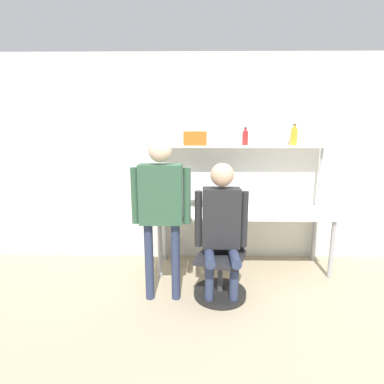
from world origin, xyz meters
name	(u,v)px	position (x,y,z in m)	size (l,w,h in m)	color
ground_plane	(245,280)	(0.00, 0.00, 0.00)	(12.00, 12.00, 0.00)	tan
wall_back	(240,160)	(0.00, 0.72, 1.35)	(8.00, 0.06, 2.70)	silver
desk	(243,216)	(0.00, 0.36, 0.68)	(2.17, 0.67, 0.75)	silver
shelf_unit	(242,161)	(0.00, 0.57, 1.35)	(2.06, 0.23, 1.56)	white
monitor	(212,189)	(-0.38, 0.51, 1.01)	(0.65, 0.23, 0.47)	#B7B7BC
laptop	(224,207)	(-0.25, 0.27, 0.82)	(0.34, 0.26, 0.26)	#333338
cell_phone	(243,213)	(-0.02, 0.26, 0.76)	(0.07, 0.15, 0.01)	#264C8C
office_chair	(221,270)	(-0.32, -0.30, 0.28)	(0.58, 0.58, 0.92)	black
person_seated	(221,221)	(-0.33, -0.35, 0.85)	(0.55, 0.48, 1.43)	#2D3856
person_standing	(161,200)	(-0.94, -0.40, 1.07)	(0.59, 0.23, 1.67)	#2D3856
bottle_red	(245,138)	(0.03, 0.57, 1.65)	(0.07, 0.07, 0.22)	maroon
bottle_amber	(294,136)	(0.64, 0.57, 1.67)	(0.08, 0.08, 0.26)	gold
storage_box	(195,138)	(-0.61, 0.57, 1.64)	(0.29, 0.21, 0.17)	#D1661E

